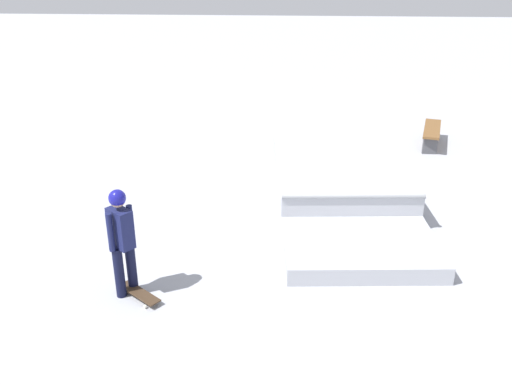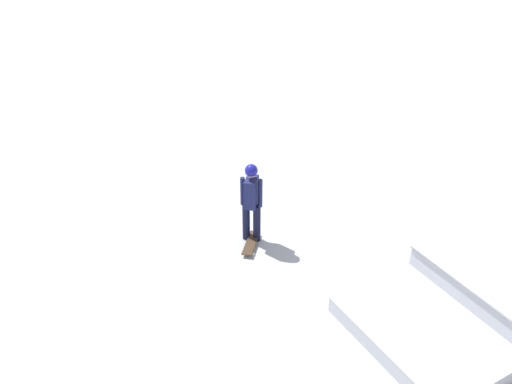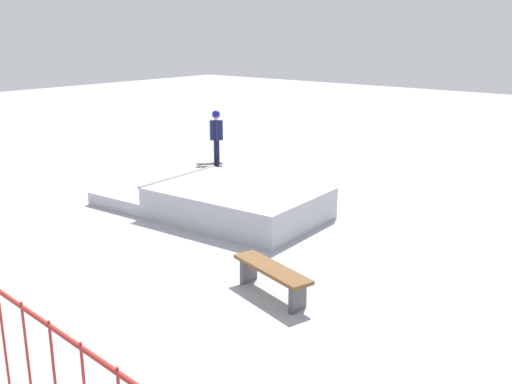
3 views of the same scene
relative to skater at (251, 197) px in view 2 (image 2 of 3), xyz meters
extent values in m
plane|color=#A8AAB2|center=(-3.49, 2.99, -1.01)|extent=(60.00, 60.00, 0.00)
cube|color=#B0B3BB|center=(-1.27, 3.67, -0.86)|extent=(1.97, 2.71, 0.30)
cylinder|color=gray|center=(-2.17, 3.61, -0.31)|extent=(0.25, 2.60, 0.08)
cylinder|color=black|center=(0.08, -0.07, -0.60)|extent=(0.15, 0.15, 0.82)
cylinder|color=black|center=(-0.08, 0.07, -0.60)|extent=(0.15, 0.15, 0.82)
cube|color=#191E4C|center=(0.00, 0.00, 0.11)|extent=(0.41, 0.43, 0.60)
cylinder|color=#191E4C|center=(0.14, -0.11, 0.11)|extent=(0.09, 0.09, 0.60)
cylinder|color=#191E4C|center=(-0.14, 0.11, 0.11)|extent=(0.09, 0.09, 0.60)
sphere|color=tan|center=(0.00, 0.00, 0.56)|extent=(0.22, 0.22, 0.22)
sphere|color=navy|center=(0.00, 0.00, 0.59)|extent=(0.25, 0.25, 0.25)
cube|color=#3F2D1E|center=(0.12, 0.21, -0.93)|extent=(0.66, 0.75, 0.02)
cylinder|color=silver|center=(0.03, -0.08, -0.98)|extent=(0.06, 0.06, 0.06)
cylinder|color=silver|center=(-0.15, 0.06, -0.98)|extent=(0.06, 0.06, 0.06)
cylinder|color=silver|center=(0.38, 0.36, -0.98)|extent=(0.06, 0.06, 0.06)
cylinder|color=silver|center=(0.20, 0.50, -0.98)|extent=(0.06, 0.06, 0.06)
camera|label=1|loc=(7.01, 2.36, 3.95)|focal=39.15mm
camera|label=2|loc=(3.89, 8.15, 5.70)|focal=38.59mm
camera|label=3|loc=(-12.32, 12.93, 3.11)|focal=41.20mm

